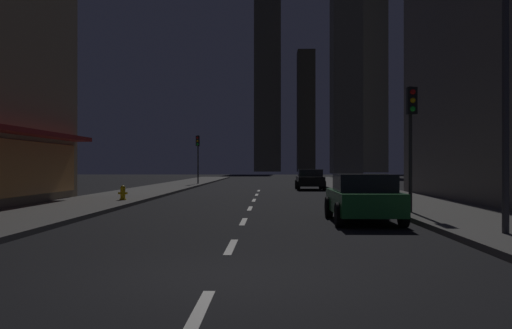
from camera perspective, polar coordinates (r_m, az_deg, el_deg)
The scene contains 14 objects.
ground_plane at distance 40.39m, azimuth 0.36°, elevation -2.61°, with size 78.00×136.00×0.10m, color black.
sidewalk_right at distance 40.84m, azimuth 10.24°, elevation -2.41°, with size 4.00×76.00×0.15m, color #605E59.
sidewalk_left at distance 41.12m, azimuth -9.45°, elevation -2.39°, with size 4.00×76.00×0.15m, color #605E59.
lane_marking_center at distance 22.02m, azimuth -0.62°, elevation -4.54°, with size 0.16×33.40×0.01m.
skyscraper_distant_tall at distance 170.38m, azimuth 1.19°, elevation 10.59°, with size 7.94×8.81×66.83m, color #474335.
skyscraper_distant_mid at distance 163.46m, azimuth 5.14°, elevation 5.44°, with size 5.04×7.12×35.19m, color #2F2D23.
skyscraper_distant_short at distance 125.74m, azimuth 9.21°, elevation 10.59°, with size 6.28×8.09×50.20m, color #625D49.
skyscraper_distant_slender at distance 149.22m, azimuth 11.94°, elevation 7.94°, with size 6.82×5.06×45.34m, color #65604B.
car_parked_near at distance 16.99m, azimuth 10.94°, elevation -3.35°, with size 1.98×4.24×1.45m.
car_parked_far at distance 39.60m, azimuth 5.55°, elevation -1.52°, with size 1.98×4.24×1.45m.
fire_hydrant_far_left at distance 25.95m, azimuth -13.51°, elevation -2.87°, with size 0.42×0.30×0.65m.
traffic_light_near_right at distance 19.22m, azimuth 15.65°, elevation 4.34°, with size 0.32×0.48×4.20m.
traffic_light_far_left at distance 48.33m, azimuth -5.99°, elevation 1.64°, with size 0.32×0.48×4.20m.
street_lamp_right at distance 14.05m, azimuth 21.03°, elevation 13.76°, with size 1.96×0.56×6.58m.
Camera 1 is at (0.83, -8.34, 1.69)m, focal length 38.99 mm.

